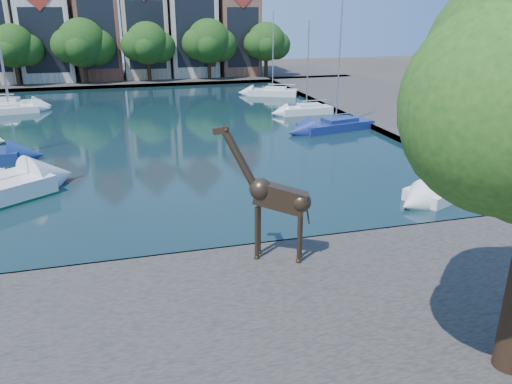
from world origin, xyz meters
TOP-DOWN VIEW (x-y plane):
  - ground at (0.00, 0.00)m, footprint 160.00×160.00m
  - water_basin at (0.00, 24.00)m, footprint 38.00×50.00m
  - near_quay at (0.00, -7.00)m, footprint 50.00×14.00m
  - far_quay at (0.00, 56.00)m, footprint 60.00×16.00m
  - right_quay at (25.00, 24.00)m, footprint 14.00×52.00m
  - townhouse_west_inner at (-10.50, 55.99)m, footprint 6.43×9.18m
  - townhouse_center at (-4.00, 55.99)m, footprint 5.44×9.18m
  - townhouse_east_inner at (2.00, 55.99)m, footprint 5.94×9.18m
  - townhouse_east_mid at (8.50, 55.99)m, footprint 6.43×9.18m
  - townhouse_east_end at (15.00, 55.99)m, footprint 5.44×9.18m
  - far_tree_west at (-13.91, 50.49)m, footprint 6.76×5.20m
  - far_tree_mid_west at (-5.89, 50.49)m, footprint 7.80×6.00m
  - far_tree_mid_east at (2.10, 50.49)m, footprint 7.02×5.40m
  - far_tree_east at (10.11, 50.49)m, footprint 7.54×5.80m
  - far_tree_far_east at (18.09, 50.49)m, footprint 6.76×5.20m
  - giraffe_statue at (3.20, -1.38)m, footprint 3.35×1.88m
  - sailboat_left_d at (-12.32, 34.12)m, footprint 5.45×2.73m
  - sailboat_left_e at (-12.65, 36.35)m, footprint 5.84×2.80m
  - sailboat_right_a at (15.00, 4.00)m, footprint 6.27×4.24m
  - sailboat_right_b at (15.00, 19.53)m, footprint 6.70×3.59m
  - sailboat_right_c at (15.00, 26.42)m, footprint 4.93×1.86m
  - sailboat_right_d at (15.00, 37.46)m, footprint 5.89×4.05m

SIDE VIEW (x-z plane):
  - ground at x=0.00m, z-range 0.00..0.00m
  - water_basin at x=0.00m, z-range 0.00..0.08m
  - near_quay at x=0.00m, z-range 0.00..0.50m
  - far_quay at x=0.00m, z-range 0.00..0.50m
  - right_quay at x=25.00m, z-range 0.00..0.50m
  - sailboat_right_a at x=15.00m, z-range -3.53..4.63m
  - sailboat_left_d at x=-12.32m, z-range -3.88..5.01m
  - sailboat_right_c at x=15.00m, z-range -3.64..4.85m
  - sailboat_right_d at x=15.00m, z-range -3.98..5.21m
  - sailboat_right_b at x=15.00m, z-range -5.49..6.74m
  - sailboat_left_e at x=-12.65m, z-range -4.89..6.33m
  - giraffe_statue at x=3.20m, z-range 0.46..5.53m
  - far_tree_west at x=-13.91m, z-range 1.40..8.76m
  - far_tree_far_east at x=18.09m, z-range 1.40..8.76m
  - far_tree_mid_east at x=2.10m, z-range 1.37..8.89m
  - far_tree_east at x=10.11m, z-range 1.32..9.16m
  - far_tree_mid_west at x=-5.89m, z-range 1.29..9.29m
  - townhouse_east_end at x=15.00m, z-range -0.11..14.32m
  - townhouse_west_inner at x=-10.50m, z-range -0.22..14.92m
  - townhouse_east_inner at x=2.00m, z-range -0.16..15.63m
  - townhouse_east_mid at x=8.50m, z-range -0.22..16.43m
  - townhouse_center at x=-4.00m, z-range -0.10..16.83m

